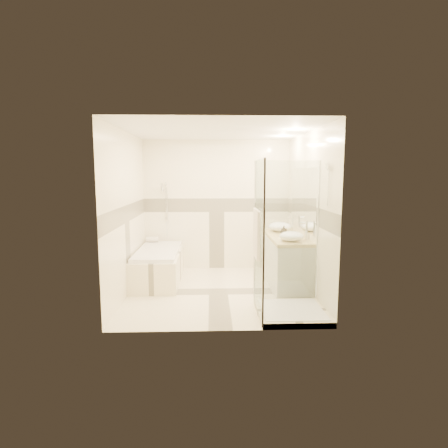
{
  "coord_description": "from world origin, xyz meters",
  "views": [
    {
      "loc": [
        -0.11,
        -5.75,
        1.86
      ],
      "look_at": [
        0.1,
        0.25,
        1.05
      ],
      "focal_mm": 30.0,
      "sensor_mm": 36.0,
      "label": 1
    }
  ],
  "objects_px": {
    "bathtub": "(159,263)",
    "vanity": "(285,260)",
    "shower_enclosure": "(282,277)",
    "vessel_sink_near": "(280,227)",
    "amenity_bottle_b": "(284,230)",
    "vessel_sink_far": "(292,236)",
    "amenity_bottle_a": "(284,230)"
  },
  "relations": [
    {
      "from": "bathtub",
      "to": "amenity_bottle_b",
      "type": "bearing_deg",
      "value": -6.58
    },
    {
      "from": "vessel_sink_near",
      "to": "amenity_bottle_a",
      "type": "distance_m",
      "value": 0.38
    },
    {
      "from": "bathtub",
      "to": "amenity_bottle_b",
      "type": "xyz_separation_m",
      "value": [
        2.13,
        -0.25,
        0.61
      ]
    },
    {
      "from": "bathtub",
      "to": "vanity",
      "type": "bearing_deg",
      "value": -9.25
    },
    {
      "from": "amenity_bottle_a",
      "to": "vessel_sink_far",
      "type": "bearing_deg",
      "value": -90.0
    },
    {
      "from": "vanity",
      "to": "vessel_sink_near",
      "type": "xyz_separation_m",
      "value": [
        -0.02,
        0.44,
        0.51
      ]
    },
    {
      "from": "bathtub",
      "to": "vessel_sink_near",
      "type": "relative_size",
      "value": 4.13
    },
    {
      "from": "vanity",
      "to": "vessel_sink_far",
      "type": "distance_m",
      "value": 0.72
    },
    {
      "from": "vessel_sink_near",
      "to": "amenity_bottle_b",
      "type": "xyz_separation_m",
      "value": [
        0.0,
        -0.33,
        -0.01
      ]
    },
    {
      "from": "shower_enclosure",
      "to": "amenity_bottle_a",
      "type": "xyz_separation_m",
      "value": [
        0.27,
        1.33,
        0.42
      ]
    },
    {
      "from": "vessel_sink_near",
      "to": "vessel_sink_far",
      "type": "bearing_deg",
      "value": -90.0
    },
    {
      "from": "shower_enclosure",
      "to": "bathtub",
      "type": "bearing_deg",
      "value": 138.9
    },
    {
      "from": "shower_enclosure",
      "to": "vessel_sink_far",
      "type": "relative_size",
      "value": 5.52
    },
    {
      "from": "vessel_sink_far",
      "to": "amenity_bottle_a",
      "type": "height_order",
      "value": "amenity_bottle_a"
    },
    {
      "from": "shower_enclosure",
      "to": "vessel_sink_far",
      "type": "distance_m",
      "value": 0.9
    },
    {
      "from": "bathtub",
      "to": "vessel_sink_far",
      "type": "distance_m",
      "value": 2.38
    },
    {
      "from": "bathtub",
      "to": "amenity_bottle_b",
      "type": "relative_size",
      "value": 12.52
    },
    {
      "from": "vanity",
      "to": "vessel_sink_far",
      "type": "xyz_separation_m",
      "value": [
        -0.02,
        -0.53,
        0.5
      ]
    },
    {
      "from": "shower_enclosure",
      "to": "amenity_bottle_b",
      "type": "distance_m",
      "value": 1.46
    },
    {
      "from": "vessel_sink_near",
      "to": "amenity_bottle_a",
      "type": "bearing_deg",
      "value": -90.0
    },
    {
      "from": "bathtub",
      "to": "vanity",
      "type": "distance_m",
      "value": 2.18
    },
    {
      "from": "shower_enclosure",
      "to": "vessel_sink_far",
      "type": "bearing_deg",
      "value": 69.87
    },
    {
      "from": "vessel_sink_far",
      "to": "amenity_bottle_b",
      "type": "height_order",
      "value": "vessel_sink_far"
    },
    {
      "from": "shower_enclosure",
      "to": "amenity_bottle_a",
      "type": "distance_m",
      "value": 1.42
    },
    {
      "from": "bathtub",
      "to": "shower_enclosure",
      "type": "relative_size",
      "value": 0.83
    },
    {
      "from": "bathtub",
      "to": "vessel_sink_near",
      "type": "distance_m",
      "value": 2.22
    },
    {
      "from": "shower_enclosure",
      "to": "vessel_sink_far",
      "type": "xyz_separation_m",
      "value": [
        0.27,
        0.74,
        0.42
      ]
    },
    {
      "from": "bathtub",
      "to": "vessel_sink_near",
      "type": "height_order",
      "value": "vessel_sink_near"
    },
    {
      "from": "amenity_bottle_b",
      "to": "vessel_sink_far",
      "type": "bearing_deg",
      "value": -90.0
    },
    {
      "from": "vanity",
      "to": "bathtub",
      "type": "bearing_deg",
      "value": 170.75
    },
    {
      "from": "vessel_sink_near",
      "to": "vessel_sink_far",
      "type": "xyz_separation_m",
      "value": [
        0.0,
        -0.97,
        -0.01
      ]
    },
    {
      "from": "vessel_sink_near",
      "to": "amenity_bottle_b",
      "type": "distance_m",
      "value": 0.33
    }
  ]
}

